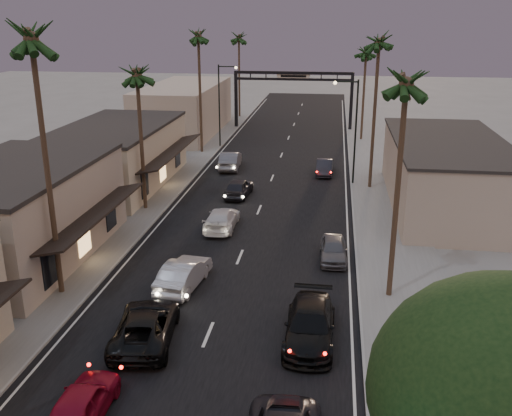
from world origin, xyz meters
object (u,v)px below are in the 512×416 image
(palm_lb, at_px, (30,30))
(palm_ld, at_px, (198,32))
(palm_ra, at_px, (407,74))
(palm_rc, at_px, (366,48))
(streetlight_right, at_px, (353,124))
(streetlight_left, at_px, (222,99))
(palm_lc, at_px, (136,68))
(palm_far, at_px, (239,35))
(curbside_black, at_px, (310,325))
(oncoming_pickup, at_px, (146,326))
(oncoming_silver, at_px, (184,274))
(arch, at_px, (293,85))
(oncoming_red, at_px, (82,403))
(palm_rb, at_px, (380,37))

(palm_lb, bearing_deg, palm_ld, 90.00)
(palm_ra, height_order, palm_rc, palm_ra)
(streetlight_right, height_order, streetlight_left, same)
(palm_lc, height_order, palm_far, palm_far)
(palm_lc, xyz_separation_m, curbside_black, (13.28, -16.85, -9.68))
(palm_ld, bearing_deg, oncoming_pickup, -80.86)
(streetlight_left, xyz_separation_m, oncoming_silver, (4.57, -34.38, -4.55))
(palm_far, xyz_separation_m, oncoming_silver, (5.95, -54.38, -10.66))
(palm_lb, bearing_deg, curbside_black, -12.13)
(streetlight_left, distance_m, palm_lc, 22.65)
(arch, xyz_separation_m, oncoming_pickup, (-2.66, -51.88, -4.77))
(oncoming_silver, bearing_deg, oncoming_red, 92.19)
(palm_ra, bearing_deg, palm_lb, -173.37)
(streetlight_right, xyz_separation_m, palm_lc, (-15.52, -9.00, 5.14))
(palm_ra, height_order, palm_rb, palm_rb)
(arch, distance_m, oncoming_pickup, 52.17)
(oncoming_silver, bearing_deg, palm_lb, 21.35)
(curbside_black, bearing_deg, oncoming_silver, 148.12)
(palm_ra, xyz_separation_m, palm_far, (-16.90, 54.00, 0.00))
(streetlight_right, relative_size, palm_ra, 0.68)
(palm_far, bearing_deg, oncoming_pickup, -84.62)
(palm_ld, height_order, curbside_black, palm_ld)
(oncoming_pickup, distance_m, curbside_black, 7.41)
(palm_ld, height_order, palm_rb, same)
(palm_rc, height_order, oncoming_red, palm_rc)
(palm_lc, bearing_deg, oncoming_red, -77.09)
(curbside_black, bearing_deg, palm_far, 103.04)
(palm_rc, bearing_deg, palm_lc, -121.56)
(oncoming_silver, bearing_deg, streetlight_left, -75.59)
(streetlight_left, distance_m, palm_ra, 37.87)
(palm_lc, bearing_deg, oncoming_silver, -63.21)
(palm_rb, xyz_separation_m, curbside_black, (-3.92, -24.85, -11.63))
(palm_far, relative_size, oncoming_red, 3.07)
(oncoming_red, relative_size, oncoming_pickup, 0.78)
(palm_lb, height_order, palm_far, palm_lb)
(streetlight_left, relative_size, palm_ra, 0.68)
(palm_far, bearing_deg, palm_lb, -90.31)
(palm_ra, xyz_separation_m, curbside_black, (-3.92, -4.85, -10.65))
(oncoming_pickup, xyz_separation_m, curbside_black, (7.34, 1.03, 0.03))
(oncoming_pickup, bearing_deg, arch, -100.11)
(palm_lc, bearing_deg, palm_rb, 24.94)
(palm_lb, relative_size, curbside_black, 2.79)
(streetlight_left, xyz_separation_m, curbside_black, (11.60, -38.85, -4.54))
(oncoming_red, xyz_separation_m, oncoming_silver, (0.89, 11.00, 0.05))
(arch, bearing_deg, palm_ld, -119.83)
(palm_lb, distance_m, oncoming_pickup, 14.48)
(streetlight_left, xyz_separation_m, palm_ra, (15.52, -34.00, 6.11))
(oncoming_pickup, bearing_deg, palm_far, -91.80)
(palm_far, bearing_deg, oncoming_silver, -83.75)
(oncoming_pickup, bearing_deg, palm_ld, -88.03)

